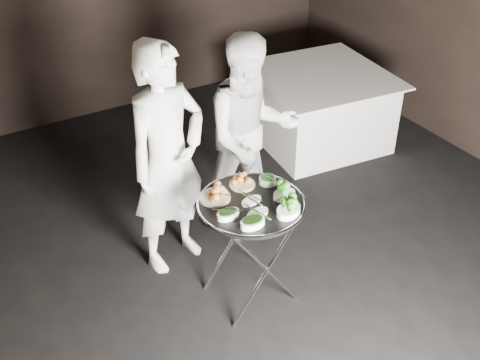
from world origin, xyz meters
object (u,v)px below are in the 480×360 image
serving_tray (251,204)px  waiter_left (168,160)px  tray_stand (251,246)px  dining_table (318,108)px  waiter_right (251,135)px

serving_tray → waiter_left: bearing=113.6°
serving_tray → waiter_left: (-0.30, 0.68, 0.08)m
serving_tray → waiter_left: 0.75m
tray_stand → serving_tray: serving_tray is taller
tray_stand → waiter_left: bearing=113.6°
waiter_left → dining_table: 2.39m
waiter_left → tray_stand: bearing=-81.4°
waiter_left → waiter_right: waiter_left is taller
waiter_left → waiter_right: 0.80m
waiter_left → serving_tray: bearing=-81.4°
waiter_right → waiter_left: bearing=-159.5°
waiter_right → serving_tray: bearing=-109.7°
tray_stand → dining_table: bearing=41.5°
tray_stand → waiter_right: size_ratio=0.49×
waiter_left → waiter_right: bearing=-6.3°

